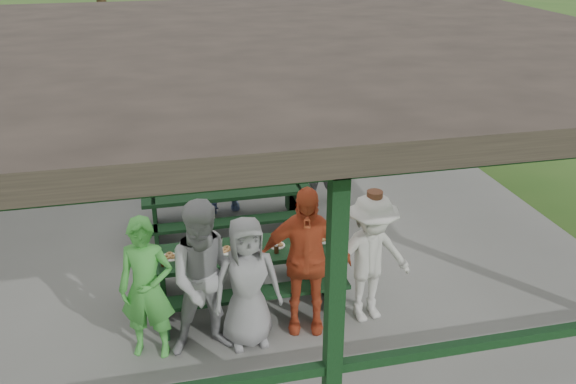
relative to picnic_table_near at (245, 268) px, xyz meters
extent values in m
plane|color=#285019|center=(0.41, 1.20, -0.57)|extent=(90.00, 90.00, 0.00)
cube|color=slate|center=(0.41, 1.20, -0.52)|extent=(10.00, 8.00, 0.10)
cube|color=black|center=(0.41, -2.60, 1.03)|extent=(0.15, 0.15, 3.00)
cube|color=black|center=(0.41, 5.00, 1.03)|extent=(0.15, 0.15, 3.00)
cube|color=black|center=(5.21, 5.00, 1.03)|extent=(0.15, 0.15, 3.00)
cube|color=black|center=(2.81, -2.60, 0.43)|extent=(4.65, 0.10, 0.10)
cube|color=black|center=(-1.99, 5.00, 0.43)|extent=(4.65, 0.10, 0.10)
cube|color=black|center=(2.81, 5.00, 0.43)|extent=(4.65, 0.10, 0.10)
cube|color=black|center=(0.41, -2.60, 2.43)|extent=(9.80, 0.15, 0.20)
cube|color=black|center=(0.41, 5.00, 2.43)|extent=(9.80, 0.15, 0.20)
cube|color=black|center=(0.41, 1.20, 2.65)|extent=(10.60, 8.60, 0.24)
cube|color=black|center=(0.00, 0.00, 0.25)|extent=(2.49, 0.75, 0.06)
cube|color=black|center=(0.00, -0.55, -0.05)|extent=(2.49, 0.28, 0.05)
cube|color=black|center=(0.00, 0.55, -0.05)|extent=(2.49, 0.28, 0.05)
cube|color=black|center=(-1.06, 0.00, -0.10)|extent=(0.06, 0.70, 0.75)
cube|color=black|center=(1.06, 0.00, -0.10)|extent=(0.06, 0.70, 0.75)
cube|color=black|center=(-1.06, 0.00, -0.25)|extent=(0.06, 1.39, 0.45)
cube|color=black|center=(1.06, 0.00, -0.25)|extent=(0.06, 1.39, 0.45)
cube|color=black|center=(0.04, 2.00, 0.25)|extent=(2.65, 0.75, 0.06)
cube|color=black|center=(0.04, 1.45, -0.05)|extent=(2.65, 0.28, 0.05)
cube|color=black|center=(0.04, 2.55, -0.05)|extent=(2.65, 0.28, 0.05)
cube|color=black|center=(-1.11, 2.00, -0.10)|extent=(0.06, 0.70, 0.75)
cube|color=black|center=(1.18, 2.00, -0.10)|extent=(0.06, 0.70, 0.75)
cube|color=black|center=(-1.11, 2.00, -0.25)|extent=(0.06, 1.39, 0.45)
cube|color=black|center=(1.18, 2.00, -0.25)|extent=(0.06, 1.39, 0.45)
cylinder|color=white|center=(-0.95, 0.00, 0.28)|extent=(0.22, 0.22, 0.01)
torus|color=#AD803D|center=(-0.99, -0.02, 0.31)|extent=(0.10, 0.10, 0.03)
torus|color=#AD803D|center=(-0.91, -0.02, 0.31)|extent=(0.10, 0.10, 0.03)
torus|color=#AD803D|center=(-0.95, 0.04, 0.31)|extent=(0.10, 0.10, 0.03)
cylinder|color=white|center=(-0.22, 0.00, 0.28)|extent=(0.22, 0.22, 0.01)
torus|color=#AD803D|center=(-0.26, -0.02, 0.31)|extent=(0.10, 0.10, 0.03)
torus|color=#AD803D|center=(-0.18, -0.02, 0.31)|extent=(0.10, 0.10, 0.03)
torus|color=#AD803D|center=(-0.22, 0.04, 0.31)|extent=(0.10, 0.10, 0.03)
cylinder|color=white|center=(0.43, 0.00, 0.28)|extent=(0.22, 0.22, 0.01)
torus|color=#AD803D|center=(0.39, -0.02, 0.31)|extent=(0.10, 0.10, 0.03)
torus|color=#AD803D|center=(0.47, -0.02, 0.31)|extent=(0.10, 0.10, 0.03)
torus|color=#AD803D|center=(0.43, 0.04, 0.31)|extent=(0.10, 0.10, 0.03)
cylinder|color=white|center=(1.07, 0.00, 0.28)|extent=(0.22, 0.22, 0.01)
torus|color=#AD803D|center=(1.03, -0.02, 0.31)|extent=(0.10, 0.10, 0.03)
torus|color=#AD803D|center=(1.11, -0.02, 0.31)|extent=(0.10, 0.10, 0.03)
torus|color=#AD803D|center=(1.07, 0.04, 0.31)|extent=(0.10, 0.10, 0.03)
cylinder|color=#381E0F|center=(-1.04, -0.18, 0.33)|extent=(0.06, 0.06, 0.10)
cylinder|color=#381E0F|center=(-0.86, -0.18, 0.33)|extent=(0.06, 0.06, 0.10)
cylinder|color=#381E0F|center=(-0.05, -0.18, 0.33)|extent=(0.06, 0.06, 0.10)
cylinder|color=#381E0F|center=(0.39, -0.18, 0.33)|extent=(0.06, 0.06, 0.10)
cone|color=white|center=(-0.30, 0.20, 0.33)|extent=(0.09, 0.09, 0.10)
cone|color=white|center=(-0.29, 0.20, 0.33)|extent=(0.09, 0.09, 0.10)
cone|color=white|center=(0.12, 0.20, 0.33)|extent=(0.09, 0.09, 0.10)
imported|color=green|center=(-1.24, -0.85, 0.40)|extent=(0.72, 0.57, 1.74)
imported|color=#99999C|center=(-0.56, -0.94, 0.49)|extent=(0.95, 0.74, 1.92)
imported|color=gray|center=(-0.11, -0.89, 0.35)|extent=(0.84, 0.58, 1.64)
imported|color=#C34926|center=(0.62, -0.76, 0.48)|extent=(1.19, 0.71, 1.89)
imported|color=beige|center=(1.45, -0.76, 0.38)|extent=(1.20, 0.82, 1.71)
cylinder|color=#59311E|center=(1.45, -0.76, 1.17)|extent=(0.37, 0.37, 0.02)
cylinder|color=#59311E|center=(1.45, -0.76, 1.23)|extent=(0.22, 0.22, 0.11)
imported|color=#89A0D4|center=(0.06, 2.80, 0.39)|extent=(1.66, 0.72, 1.73)
imported|color=#4669B7|center=(-1.05, 3.31, 0.35)|extent=(0.70, 0.59, 1.64)
imported|color=gray|center=(1.74, 2.80, 0.32)|extent=(0.81, 0.65, 1.59)
imported|color=silver|center=(3.06, 8.60, 0.21)|extent=(5.77, 2.85, 1.57)
cube|color=navy|center=(-3.79, 8.46, 0.25)|extent=(3.18, 2.25, 0.12)
cube|color=navy|center=(-4.01, 7.78, 0.51)|extent=(2.76, 0.93, 0.41)
cube|color=navy|center=(-3.57, 9.15, 0.51)|extent=(2.76, 0.93, 0.41)
cube|color=navy|center=(-2.42, 8.03, 0.51)|extent=(0.50, 1.39, 0.41)
cylinder|color=black|center=(-4.44, 9.48, -0.18)|extent=(0.80, 0.41, 0.78)
cylinder|color=yellow|center=(-4.44, 9.48, -0.18)|extent=(0.34, 0.30, 0.29)
cylinder|color=black|center=(-3.15, 7.45, -0.18)|extent=(0.80, 0.41, 0.78)
cylinder|color=yellow|center=(-3.15, 7.45, -0.18)|extent=(0.34, 0.30, 0.29)
cylinder|color=black|center=(-2.68, 8.92, -0.18)|extent=(0.80, 0.41, 0.78)
cylinder|color=yellow|center=(-2.68, 8.92, -0.18)|extent=(0.34, 0.30, 0.29)
cube|color=navy|center=(-1.93, 7.87, 0.15)|extent=(1.00, 0.39, 0.08)
cylinder|color=#352615|center=(-2.50, 17.97, 0.96)|extent=(0.36, 0.36, 3.06)
cylinder|color=#352615|center=(6.05, 17.70, 0.53)|extent=(0.36, 0.36, 2.20)
cylinder|color=#352615|center=(10.35, 13.80, 0.77)|extent=(0.36, 0.36, 2.68)
cylinder|color=#352615|center=(9.89, 17.87, 0.94)|extent=(0.36, 0.36, 3.03)
camera|label=1|loc=(-0.99, -6.84, 4.19)|focal=38.00mm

